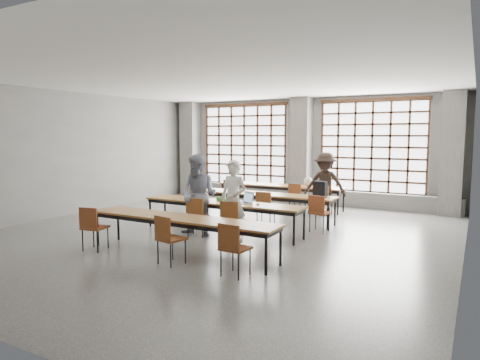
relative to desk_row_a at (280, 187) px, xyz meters
name	(u,v)px	position (x,y,z in m)	size (l,w,h in m)	color
floor	(218,234)	(0.20, -3.97, -0.66)	(11.00, 11.00, 0.00)	#474744
ceiling	(217,79)	(0.20, -3.97, 2.84)	(11.00, 11.00, 0.00)	silver
wall_back	(304,151)	(0.20, 1.53, 1.09)	(10.00, 10.00, 0.00)	#60605E
wall_left	(67,154)	(-4.80, -3.97, 1.09)	(11.00, 11.00, 0.00)	#60605E
wall_right	(468,166)	(5.20, -3.97, 1.09)	(11.00, 11.00, 0.00)	#60605E
column_left	(190,149)	(-4.30, 1.25, 1.09)	(0.60, 0.55, 3.50)	#52524F
column_mid	(301,151)	(0.20, 1.25, 1.09)	(0.60, 0.55, 3.50)	#52524F
column_right	(452,154)	(4.70, 1.25, 1.09)	(0.60, 0.55, 3.50)	#52524F
window_left	(244,145)	(-2.05, 1.45, 1.24)	(3.32, 0.12, 3.00)	white
window_right	(372,147)	(2.45, 1.45, 1.24)	(3.32, 0.12, 3.00)	white
sill_ledge	(301,195)	(0.20, 1.33, -0.41)	(9.80, 0.35, 0.50)	#52524F
desk_row_a	(280,187)	(0.00, 0.00, 0.00)	(4.00, 0.70, 0.73)	brown
desk_row_b	(261,196)	(0.34, -2.00, 0.00)	(4.00, 0.70, 0.73)	brown
desk_row_c	(222,204)	(0.18, -3.75, 0.00)	(4.00, 0.70, 0.73)	brown
desk_row_d	(181,220)	(0.49, -5.73, 0.00)	(4.00, 0.70, 0.73)	brown
chair_back_left	(231,190)	(-1.41, -0.63, -0.13)	(0.46, 0.46, 0.88)	brown
chair_back_mid	(296,195)	(0.79, -0.63, -0.13)	(0.45, 0.45, 0.88)	maroon
chair_back_right	(323,197)	(1.60, -0.63, -0.13)	(0.44, 0.45, 0.88)	maroon
chair_mid_left	(199,199)	(-1.24, -2.63, -0.13)	(0.51, 0.51, 0.88)	brown
chair_mid_centre	(265,205)	(0.75, -2.63, -0.13)	(0.46, 0.47, 0.88)	maroon
chair_mid_right	(318,210)	(2.14, -2.63, -0.13)	(0.45, 0.46, 0.88)	brown
chair_front_left	(196,213)	(-0.10, -4.37, -0.13)	(0.51, 0.52, 0.88)	brown
chair_front_right	(231,217)	(0.79, -4.38, -0.13)	(0.49, 0.49, 0.88)	brown
chair_near_left	(92,224)	(-1.19, -6.35, -0.13)	(0.49, 0.50, 0.88)	maroon
chair_near_mid	(168,235)	(0.68, -6.35, -0.13)	(0.49, 0.49, 0.88)	brown
chair_near_right	(233,244)	(1.99, -6.36, -0.13)	(0.45, 0.46, 0.88)	brown
student_male	(233,200)	(0.78, -4.25, 0.21)	(0.64, 0.42, 1.74)	white
student_female	(199,195)	(-0.12, -4.25, 0.26)	(0.89, 0.70, 1.84)	#18264A
student_back	(325,184)	(1.60, -0.50, 0.23)	(1.15, 0.66, 1.79)	black
laptop_front	(246,200)	(0.76, -3.64, 0.13)	(0.46, 0.43, 0.26)	#B0B0B5
laptop_back	(324,185)	(1.36, 0.11, 0.13)	(0.42, 0.38, 0.26)	#ADAEB2
mouse	(258,204)	(1.13, -3.77, 0.08)	(0.10, 0.06, 0.04)	silver
green_box	(222,199)	(0.13, -3.67, 0.11)	(0.25, 0.09, 0.09)	#317B28
phone	(226,202)	(0.36, -3.85, 0.07)	(0.13, 0.06, 0.01)	black
paper_sheet_a	(243,191)	(-0.26, -1.95, 0.07)	(0.30, 0.21, 0.00)	silver
paper_sheet_b	(251,193)	(0.04, -2.05, 0.07)	(0.30, 0.21, 0.00)	white
paper_sheet_c	(265,193)	(0.44, -2.00, 0.07)	(0.30, 0.21, 0.00)	silver
backpack	(320,189)	(1.94, -1.95, 0.27)	(0.32, 0.20, 0.40)	black
plastic_bag	(308,182)	(0.90, 0.05, 0.21)	(0.26, 0.21, 0.29)	silver
red_pouch	(95,225)	(-1.21, -6.28, -0.16)	(0.20, 0.08, 0.06)	maroon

